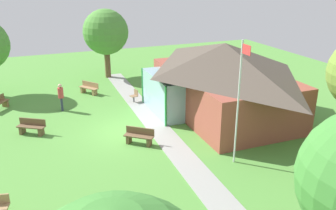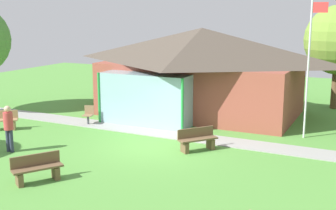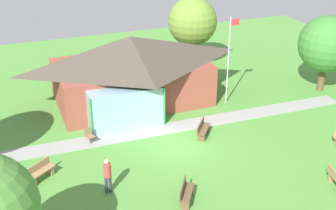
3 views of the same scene
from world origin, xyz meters
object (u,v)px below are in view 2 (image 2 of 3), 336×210
bench_rear_near_path (197,140)px  bench_mid_left (0,121)px  bench_front_center (37,169)px  visitor_strolling_lawn (8,125)px  pavilion (199,70)px  patio_chair_west (88,115)px  flagpole (309,63)px

bench_rear_near_path → bench_mid_left: same height
bench_front_center → visitor_strolling_lawn: size_ratio=0.86×
pavilion → patio_chair_west: size_ratio=12.06×
flagpole → patio_chair_west: bearing=-168.0°
bench_front_center → patio_chair_west: size_ratio=1.75×
pavilion → patio_chair_west: (-3.73, -4.32, -1.83)m
bench_rear_near_path → bench_front_center: same height
pavilion → visitor_strolling_lawn: (-3.91, -8.98, -1.23)m
flagpole → visitor_strolling_lawn: flagpole is taller
pavilion → bench_front_center: bearing=-95.0°
bench_front_center → visitor_strolling_lawn: 3.55m
pavilion → visitor_strolling_lawn: bearing=-113.5°
pavilion → bench_mid_left: pavilion is taller
bench_rear_near_path → bench_mid_left: 8.95m
flagpole → bench_mid_left: 13.32m
pavilion → bench_rear_near_path: size_ratio=7.18×
visitor_strolling_lawn → bench_rear_near_path: bearing=-151.0°
pavilion → bench_rear_near_path: pavilion is taller
bench_rear_near_path → bench_mid_left: size_ratio=0.99×
patio_chair_west → visitor_strolling_lawn: 4.70m
pavilion → flagpole: (5.62, -2.33, 0.84)m
bench_rear_near_path → patio_chair_west: (-6.00, 1.51, 0.01)m
flagpole → pavilion: bearing=157.5°
patio_chair_west → bench_front_center: bearing=97.7°
bench_mid_left → visitor_strolling_lawn: visitor_strolling_lawn is taller
pavilion → flagpole: 6.14m
flagpole → bench_front_center: (-6.57, -8.50, -2.69)m
flagpole → patio_chair_west: 9.93m
pavilion → bench_mid_left: bearing=-134.1°
flagpole → bench_front_center: bearing=-127.7°
bench_front_center → bench_mid_left: (-5.68, 4.00, 0.00)m
bench_rear_near_path → pavilion: bearing=-120.0°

